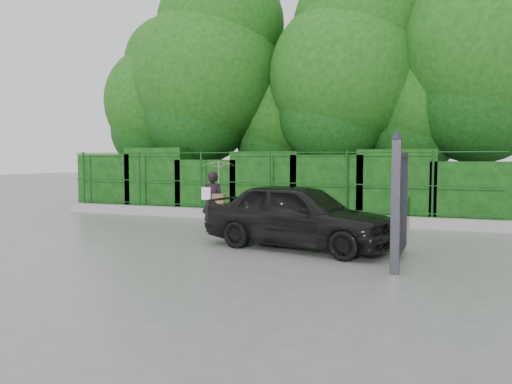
% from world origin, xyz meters
% --- Properties ---
extents(ground, '(80.00, 80.00, 0.00)m').
position_xyz_m(ground, '(0.00, 0.00, 0.00)').
color(ground, gray).
extents(kerb, '(14.00, 0.25, 0.30)m').
position_xyz_m(kerb, '(0.00, 4.50, 0.15)').
color(kerb, '#9E9E99').
rests_on(kerb, ground).
extents(fence, '(14.13, 0.06, 1.80)m').
position_xyz_m(fence, '(0.22, 4.50, 1.20)').
color(fence, '#113E14').
rests_on(fence, kerb).
extents(hedge, '(14.20, 1.20, 2.23)m').
position_xyz_m(hedge, '(-0.10, 5.50, 1.01)').
color(hedge, black).
rests_on(hedge, ground).
extents(trees, '(17.10, 6.15, 8.08)m').
position_xyz_m(trees, '(1.14, 7.74, 4.62)').
color(trees, black).
rests_on(trees, ground).
extents(gate, '(0.22, 2.33, 2.36)m').
position_xyz_m(gate, '(4.60, -0.72, 1.19)').
color(gate, '#25252C').
rests_on(gate, ground).
extents(woman, '(0.93, 0.91, 1.84)m').
position_xyz_m(woman, '(-0.14, 1.94, 1.21)').
color(woman, black).
rests_on(woman, ground).
extents(car, '(4.34, 2.45, 1.39)m').
position_xyz_m(car, '(2.48, 0.49, 0.70)').
color(car, black).
rests_on(car, ground).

